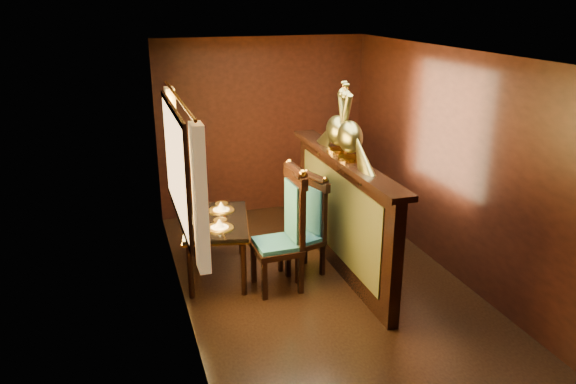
# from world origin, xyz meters

# --- Properties ---
(ground) EXTENTS (5.00, 5.00, 0.00)m
(ground) POSITION_xyz_m (0.00, 0.00, 0.00)
(ground) COLOR black
(ground) RESTS_ON ground
(room_shell) EXTENTS (3.04, 5.04, 2.52)m
(room_shell) POSITION_xyz_m (-0.09, 0.02, 1.58)
(room_shell) COLOR black
(room_shell) RESTS_ON ground
(partition) EXTENTS (0.26, 2.70, 1.36)m
(partition) POSITION_xyz_m (0.32, 0.30, 0.71)
(partition) COLOR black
(partition) RESTS_ON ground
(dining_table) EXTENTS (0.91, 1.26, 0.87)m
(dining_table) POSITION_xyz_m (-1.05, 0.63, 0.61)
(dining_table) COLOR black
(dining_table) RESTS_ON ground
(chair_left) EXTENTS (0.53, 0.54, 1.18)m
(chair_left) POSITION_xyz_m (-0.03, 0.40, 0.61)
(chair_left) COLOR black
(chair_left) RESTS_ON ground
(chair_right) EXTENTS (0.51, 0.55, 1.38)m
(chair_right) POSITION_xyz_m (-0.37, 0.13, 0.72)
(chair_right) COLOR black
(chair_right) RESTS_ON ground
(peacock_left) EXTENTS (0.26, 0.68, 0.81)m
(peacock_left) POSITION_xyz_m (0.33, 0.17, 1.77)
(peacock_left) COLOR #194D3A
(peacock_left) RESTS_ON partition
(peacock_right) EXTENTS (0.25, 0.67, 0.80)m
(peacock_right) POSITION_xyz_m (0.33, 0.51, 1.76)
(peacock_right) COLOR #194D3A
(peacock_right) RESTS_ON partition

